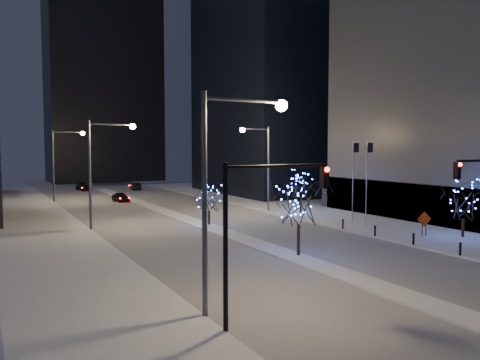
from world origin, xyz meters
TOP-DOWN VIEW (x-y plane):
  - ground at (0.00, 0.00)m, footprint 160.00×160.00m
  - road at (0.00, 35.00)m, footprint 20.00×130.00m
  - median at (0.00, 30.00)m, footprint 2.00×80.00m
  - east_sidewalk at (15.00, 20.00)m, footprint 10.00×90.00m
  - west_sidewalk at (-14.00, 20.00)m, footprint 8.00×90.00m
  - horizon_block at (6.00, 92.00)m, footprint 24.00×14.00m
  - street_lamp_w_near at (-8.94, 2.00)m, footprint 4.40×0.56m
  - street_lamp_w_mid at (-8.94, 27.00)m, footprint 4.40×0.56m
  - street_lamp_w_far at (-8.94, 52.00)m, footprint 4.40×0.56m
  - street_lamp_east at (10.08, 30.00)m, footprint 3.90×0.56m
  - traffic_signal_west at (-8.44, -0.00)m, footprint 5.26×0.43m
  - flagpoles at (13.37, 17.25)m, footprint 1.35×2.60m
  - bollards at (10.20, 10.00)m, footprint 0.16×12.16m
  - car_near at (-1.72, 48.40)m, footprint 2.00×3.99m
  - car_mid at (5.24, 65.23)m, footprint 1.69×4.04m
  - car_far at (-3.13, 68.20)m, footprint 2.42×4.72m
  - holiday_tree_median_near at (0.50, 9.49)m, footprint 4.97×4.97m
  - holiday_tree_median_far at (0.50, 24.08)m, footprint 3.56×3.56m
  - holiday_tree_plaza_near at (16.38, 8.25)m, footprint 5.18×5.18m
  - holiday_tree_plaza_far at (13.02, 26.33)m, footprint 4.25×4.25m
  - construction_sign at (13.76, 9.98)m, footprint 1.21×0.45m

SIDE VIEW (x-z plane):
  - ground at x=0.00m, z-range 0.00..0.00m
  - road at x=0.00m, z-range 0.00..0.02m
  - median at x=0.00m, z-range 0.00..0.15m
  - east_sidewalk at x=15.00m, z-range 0.00..0.15m
  - west_sidewalk at x=-14.00m, z-range 0.00..0.15m
  - bollards at x=10.20m, z-range 0.15..1.05m
  - car_mid at x=5.24m, z-range 0.00..1.30m
  - car_near at x=-1.72m, z-range 0.00..1.31m
  - car_far at x=-3.13m, z-range 0.00..1.31m
  - construction_sign at x=13.76m, z-range 0.36..2.45m
  - holiday_tree_median_far at x=0.50m, z-range 0.69..4.56m
  - holiday_tree_plaza_near at x=16.38m, z-range 0.75..5.49m
  - holiday_tree_plaza_far at x=13.02m, z-range 0.78..5.56m
  - holiday_tree_median_near at x=0.50m, z-range 1.06..6.66m
  - traffic_signal_west at x=-8.44m, z-range 1.26..8.26m
  - flagpoles at x=13.37m, z-range 0.80..8.80m
  - street_lamp_east at x=10.08m, z-range 1.45..11.45m
  - street_lamp_w_near at x=-8.94m, z-range 1.50..11.50m
  - street_lamp_w_mid at x=-8.94m, z-range 1.50..11.50m
  - street_lamp_w_far at x=-8.94m, z-range 1.50..11.50m
  - horizon_block at x=6.00m, z-range 0.00..42.00m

